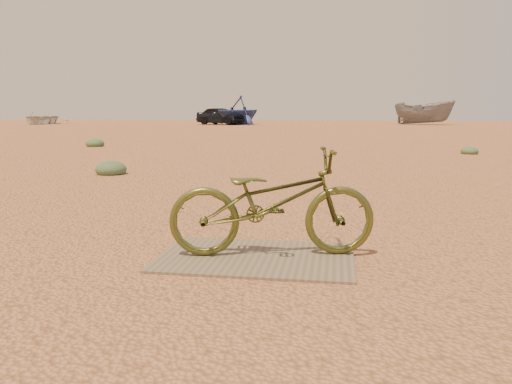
# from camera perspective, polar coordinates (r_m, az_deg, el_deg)

# --- Properties ---
(ground) EXTENTS (120.00, 120.00, 0.00)m
(ground) POSITION_cam_1_polar(r_m,az_deg,el_deg) (3.87, 7.78, -9.60)
(ground) COLOR tan
(ground) RESTS_ON ground
(plywood_board) EXTENTS (1.65, 1.08, 0.02)m
(plywood_board) POSITION_cam_1_polar(r_m,az_deg,el_deg) (4.29, 0.00, -7.46)
(plywood_board) COLOR #766350
(plywood_board) RESTS_ON ground
(bicycle) EXTENTS (1.84, 0.96, 0.92)m
(bicycle) POSITION_cam_1_polar(r_m,az_deg,el_deg) (4.23, 1.87, -1.15)
(bicycle) COLOR #4D5220
(bicycle) RESTS_ON plywood_board
(car) EXTENTS (4.86, 3.61, 1.54)m
(car) POSITION_cam_1_polar(r_m,az_deg,el_deg) (44.02, -4.08, 8.68)
(car) COLOR black
(car) RESTS_ON ground
(boat_near_left) EXTENTS (5.21, 6.33, 1.14)m
(boat_near_left) POSITION_cam_1_polar(r_m,az_deg,el_deg) (50.16, -23.32, 7.80)
(boat_near_left) COLOR silver
(boat_near_left) RESTS_ON ground
(boat_far_left) EXTENTS (6.09, 6.27, 2.52)m
(boat_far_left) POSITION_cam_1_polar(r_m,az_deg,el_deg) (43.98, -2.06, 9.34)
(boat_far_left) COLOR navy
(boat_far_left) RESTS_ON ground
(boat_mid_right) EXTENTS (5.64, 4.42, 2.07)m
(boat_mid_right) POSITION_cam_1_polar(r_m,az_deg,el_deg) (46.52, 18.61, 8.59)
(boat_mid_right) COLOR gray
(boat_mid_right) RESTS_ON ground
(kale_a) EXTENTS (0.61, 0.61, 0.33)m
(kale_a) POSITION_cam_1_polar(r_m,az_deg,el_deg) (10.29, -16.21, 1.98)
(kale_a) COLOR #5A704C
(kale_a) RESTS_ON ground
(kale_b) EXTENTS (0.49, 0.49, 0.27)m
(kale_b) POSITION_cam_1_polar(r_m,az_deg,el_deg) (15.72, 23.20, 4.02)
(kale_b) COLOR #5A704C
(kale_b) RESTS_ON ground
(kale_c) EXTENTS (0.64, 0.64, 0.35)m
(kale_c) POSITION_cam_1_polar(r_m,az_deg,el_deg) (18.36, -17.91, 4.98)
(kale_c) COLOR #5A704C
(kale_c) RESTS_ON ground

